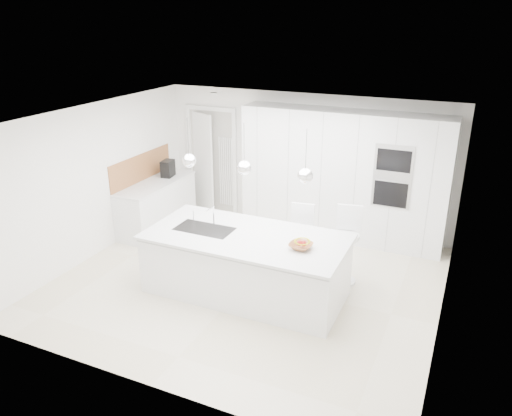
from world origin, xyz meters
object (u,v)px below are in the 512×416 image
at_px(bar_stool_right, 345,247).
at_px(fruit_bowl, 301,246).
at_px(espresso_machine, 168,168).
at_px(bar_stool_left, 299,241).
at_px(island_base, 245,266).

bearing_deg(bar_stool_right, fruit_bowl, -122.60).
relative_size(fruit_bowl, bar_stool_right, 0.26).
xyz_separation_m(espresso_machine, bar_stool_left, (3.03, -1.05, -0.50)).
distance_m(bar_stool_left, bar_stool_right, 0.71).
distance_m(espresso_machine, bar_stool_right, 3.91).
relative_size(fruit_bowl, bar_stool_left, 0.28).
relative_size(island_base, fruit_bowl, 9.08).
relative_size(fruit_bowl, espresso_machine, 0.98).
distance_m(island_base, bar_stool_left, 1.00).
bearing_deg(fruit_bowl, bar_stool_left, 110.48).
bearing_deg(island_base, espresso_machine, 143.05).
bearing_deg(bar_stool_right, bar_stool_left, 172.14).
relative_size(island_base, bar_stool_left, 2.50).
height_order(island_base, fruit_bowl, fruit_bowl).
bearing_deg(fruit_bowl, bar_stool_right, 67.91).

